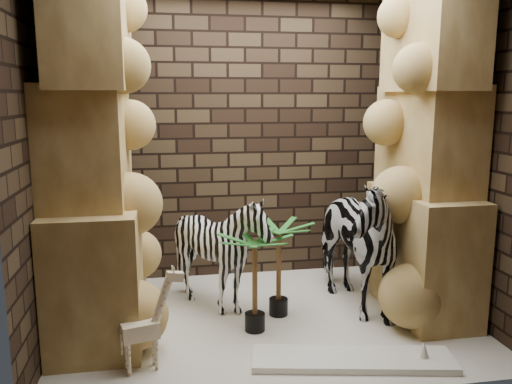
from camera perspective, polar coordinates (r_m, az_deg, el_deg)
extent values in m
plane|color=beige|center=(4.71, 1.25, -13.80)|extent=(3.50, 3.50, 0.00)
plane|color=black|center=(5.54, -1.18, 5.96)|extent=(3.50, 0.00, 3.50)
plane|color=black|center=(3.11, 5.80, 2.35)|extent=(3.50, 0.00, 3.50)
plane|color=black|center=(4.33, -22.07, 3.93)|extent=(0.00, 3.00, 3.00)
plane|color=black|center=(4.96, 21.65, 4.69)|extent=(0.00, 3.00, 3.00)
imported|color=white|center=(4.80, 9.96, -4.01)|extent=(0.87, 1.36, 1.50)
imported|color=white|center=(4.75, -3.93, -7.13)|extent=(1.02, 1.21, 1.00)
cube|color=white|center=(4.09, 10.54, -17.60)|extent=(1.52, 0.64, 0.05)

